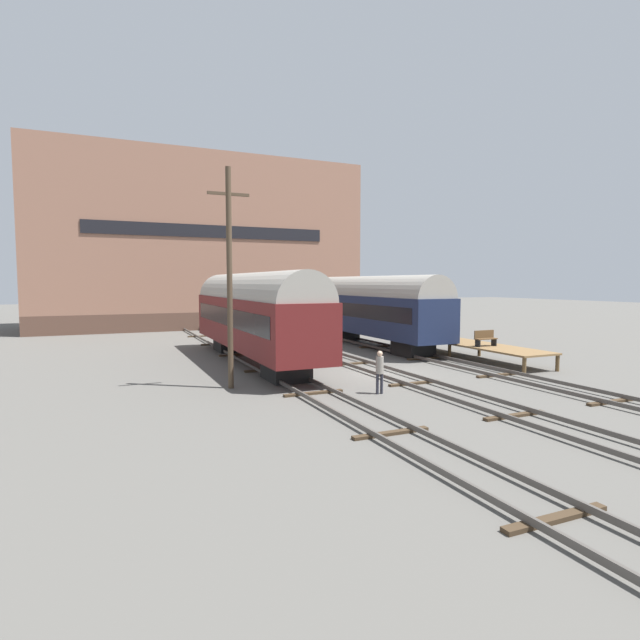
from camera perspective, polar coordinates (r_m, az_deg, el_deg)
The scene contains 11 objects.
ground_plane at distance 25.69m, azimuth 6.89°, elevation -6.07°, with size 200.00×200.00×0.00m, color #56544F.
track_left at distance 23.56m, azimuth -3.62°, elevation -6.65°, with size 2.60×60.00×0.26m.
track_middle at distance 25.67m, azimuth 6.90°, elevation -5.76°, with size 2.60×60.00×0.26m.
track_right at distance 28.50m, azimuth 15.55°, elevation -4.88°, with size 2.60×60.00×0.26m.
train_car_navy at distance 35.86m, azimuth 6.17°, elevation 1.50°, with size 3.01×15.16×5.08m.
train_car_maroon at distance 28.76m, azimuth -7.70°, elevation 0.92°, with size 3.06×17.00×5.18m.
station_platform at distance 32.07m, azimuth 16.22°, elevation -2.56°, with size 2.61×12.00×0.96m.
bench at distance 30.22m, azimuth 18.35°, elevation -1.93°, with size 1.40×0.40×0.91m.
person_worker at distance 20.85m, azimuth 6.83°, elevation -5.46°, with size 0.32×0.32×1.81m.
utility_pole at distance 21.88m, azimuth -10.30°, elevation 5.04°, with size 1.80×0.24×9.52m.
warehouse_building at distance 55.40m, azimuth -13.54°, elevation 8.37°, with size 32.52×11.79×17.29m.
Camera 1 is at (-12.94, -21.71, 4.63)m, focal length 28.00 mm.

